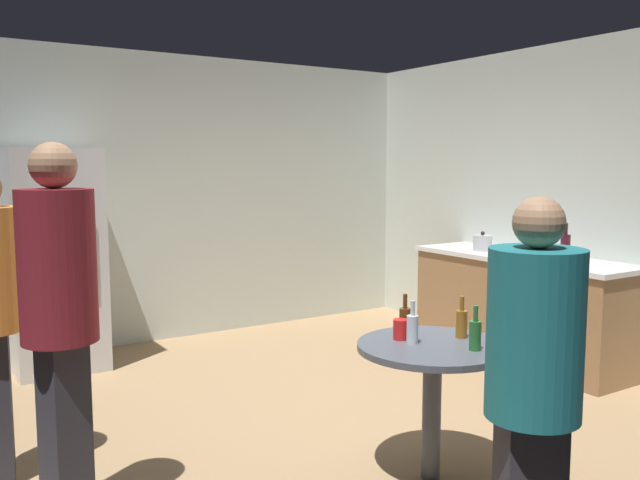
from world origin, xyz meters
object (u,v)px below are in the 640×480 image
(kettle, at_px, (483,243))
(wine_bottle_on_counter, at_px, (565,247))
(person_in_teal_shirt, at_px, (533,379))
(refrigerator, at_px, (55,260))
(beer_bottle_green, at_px, (475,334))
(beer_bottle_brown, at_px, (405,320))
(foreground_table, at_px, (433,363))
(plastic_cup_red, at_px, (400,329))
(beer_bottle_clear, at_px, (412,328))
(person_in_maroon_shirt, at_px, (59,305))
(beer_bottle_amber, at_px, (462,323))

(kettle, xyz_separation_m, wine_bottle_on_counter, (0.04, -0.84, 0.05))
(kettle, height_order, person_in_teal_shirt, person_in_teal_shirt)
(refrigerator, distance_m, beer_bottle_green, 3.60)
(beer_bottle_green, bearing_deg, refrigerator, 112.16)
(beer_bottle_brown, distance_m, person_in_teal_shirt, 1.34)
(foreground_table, height_order, plastic_cup_red, plastic_cup_red)
(wine_bottle_on_counter, bearing_deg, person_in_teal_shirt, -144.71)
(beer_bottle_brown, relative_size, beer_bottle_green, 1.00)
(kettle, xyz_separation_m, beer_bottle_clear, (-2.20, -1.60, -0.15))
(foreground_table, height_order, person_in_maroon_shirt, person_in_maroon_shirt)
(beer_bottle_green, bearing_deg, person_in_teal_shirt, -124.23)
(person_in_maroon_shirt, bearing_deg, beer_bottle_brown, -23.85)
(kettle, relative_size, foreground_table, 0.30)
(wine_bottle_on_counter, distance_m, beer_bottle_amber, 2.11)
(person_in_maroon_shirt, bearing_deg, person_in_teal_shirt, -63.87)
(beer_bottle_green, bearing_deg, wine_bottle_on_counter, 26.53)
(foreground_table, bearing_deg, person_in_maroon_shirt, 161.86)
(foreground_table, relative_size, beer_bottle_green, 3.48)
(refrigerator, bearing_deg, wine_bottle_on_counter, -34.11)
(kettle, relative_size, person_in_teal_shirt, 0.16)
(wine_bottle_on_counter, distance_m, beer_bottle_clear, 2.37)
(beer_bottle_green, relative_size, plastic_cup_red, 2.09)
(wine_bottle_on_counter, xyz_separation_m, beer_bottle_brown, (-2.15, -0.60, -0.20))
(kettle, relative_size, person_in_maroon_shirt, 0.14)
(beer_bottle_clear, relative_size, person_in_teal_shirt, 0.15)
(kettle, bearing_deg, beer_bottle_green, -137.11)
(wine_bottle_on_counter, height_order, beer_bottle_amber, wine_bottle_on_counter)
(wine_bottle_on_counter, bearing_deg, foreground_table, -159.11)
(foreground_table, distance_m, beer_bottle_green, 0.29)
(beer_bottle_amber, height_order, plastic_cup_red, beer_bottle_amber)
(refrigerator, relative_size, beer_bottle_brown, 7.83)
(beer_bottle_green, bearing_deg, kettle, 42.89)
(beer_bottle_brown, height_order, person_in_teal_shirt, person_in_teal_shirt)
(beer_bottle_clear, relative_size, person_in_maroon_shirt, 0.13)
(beer_bottle_brown, xyz_separation_m, plastic_cup_red, (-0.08, -0.06, -0.03))
(foreground_table, xyz_separation_m, beer_bottle_clear, (-0.09, 0.06, 0.19))
(wine_bottle_on_counter, relative_size, foreground_table, 0.39)
(person_in_maroon_shirt, bearing_deg, beer_bottle_green, -35.40)
(refrigerator, height_order, foreground_table, refrigerator)
(person_in_maroon_shirt, relative_size, person_in_teal_shirt, 1.13)
(foreground_table, xyz_separation_m, beer_bottle_brown, (-0.00, 0.22, 0.19))
(beer_bottle_clear, bearing_deg, beer_bottle_green, -55.26)
(beer_bottle_clear, xyz_separation_m, person_in_maroon_shirt, (-1.66, 0.51, 0.22))
(refrigerator, bearing_deg, foreground_table, -68.08)
(person_in_maroon_shirt, bearing_deg, beer_bottle_amber, -28.54)
(refrigerator, relative_size, person_in_maroon_shirt, 1.01)
(refrigerator, bearing_deg, beer_bottle_amber, -64.69)
(beer_bottle_clear, xyz_separation_m, plastic_cup_red, (0.00, 0.10, -0.03))
(person_in_teal_shirt, bearing_deg, wine_bottle_on_counter, -27.27)
(foreground_table, bearing_deg, beer_bottle_amber, 2.91)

